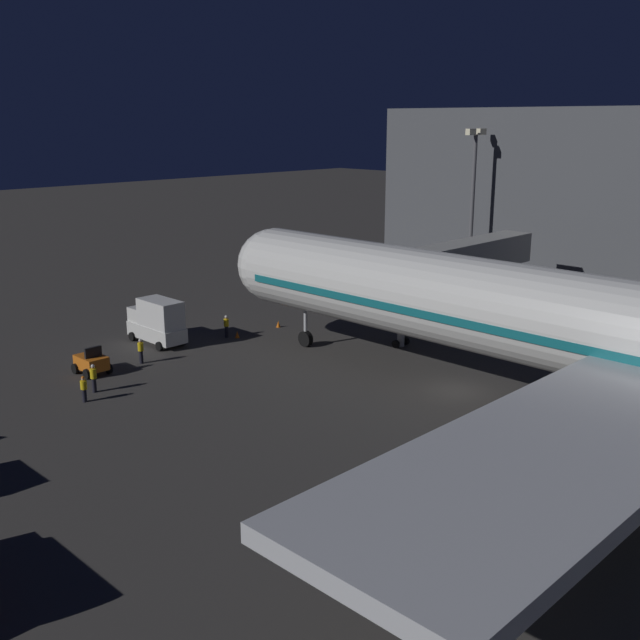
# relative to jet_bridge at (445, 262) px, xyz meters

# --- Properties ---
(ground_plane) EXTENTS (320.00, 320.00, 0.00)m
(ground_plane) POSITION_rel_jet_bridge_xyz_m (10.48, 8.62, -5.81)
(ground_plane) COLOR #383533
(jet_bridge) EXTENTS (19.18, 3.40, 7.35)m
(jet_bridge) POSITION_rel_jet_bridge_xyz_m (0.00, 0.00, 0.00)
(jet_bridge) COLOR #9E9E99
(jet_bridge) RESTS_ON ground_plane
(apron_floodlight_mast) EXTENTS (2.90, 0.50, 15.88)m
(apron_floodlight_mast) POSITION_rel_jet_bridge_xyz_m (-15.02, -7.58, 3.53)
(apron_floodlight_mast) COLOR #59595E
(apron_floodlight_mast) RESTS_ON ground_plane
(cargo_truck_aft) EXTENTS (2.36, 5.36, 3.53)m
(cargo_truck_aft) POSITION_rel_jet_bridge_xyz_m (17.91, -13.86, -4.03)
(cargo_truck_aft) COLOR silver
(cargo_truck_aft) RESTS_ON ground_plane
(baggage_tug_lead) EXTENTS (1.86, 2.29, 1.95)m
(baggage_tug_lead) POSITION_rel_jet_bridge_xyz_m (25.11, -10.98, -5.03)
(baggage_tug_lead) COLOR orange
(baggage_tug_lead) RESTS_ON ground_plane
(ground_crew_by_belt_loader) EXTENTS (0.40, 0.40, 1.86)m
(ground_crew_by_belt_loader) POSITION_rel_jet_bridge_xyz_m (26.83, -7.59, -4.79)
(ground_crew_by_belt_loader) COLOR black
(ground_crew_by_belt_loader) RESTS_ON ground_plane
(ground_crew_under_port_wing) EXTENTS (0.40, 0.40, 1.67)m
(ground_crew_under_port_wing) POSITION_rel_jet_bridge_xyz_m (28.11, -6.48, -4.90)
(ground_crew_under_port_wing) COLOR black
(ground_crew_under_port_wing) RESTS_ON ground_plane
(ground_crew_by_tug) EXTENTS (0.40, 0.40, 1.82)m
(ground_crew_by_tug) POSITION_rel_jet_bridge_xyz_m (21.54, -10.51, -4.81)
(ground_crew_by_tug) COLOR black
(ground_crew_by_tug) RESTS_ON ground_plane
(ground_crew_walking_aft) EXTENTS (0.40, 0.40, 1.79)m
(ground_crew_walking_aft) POSITION_rel_jet_bridge_xyz_m (13.16, -11.40, -4.82)
(ground_crew_walking_aft) COLOR black
(ground_crew_walking_aft) RESTS_ON ground_plane
(traffic_cone_nose_port) EXTENTS (0.36, 0.36, 0.55)m
(traffic_cone_nose_port) POSITION_rel_jet_bridge_xyz_m (8.28, -10.66, -5.54)
(traffic_cone_nose_port) COLOR orange
(traffic_cone_nose_port) RESTS_ON ground_plane
(traffic_cone_nose_starboard) EXTENTS (0.36, 0.36, 0.55)m
(traffic_cone_nose_starboard) POSITION_rel_jet_bridge_xyz_m (12.68, -10.66, -5.54)
(traffic_cone_nose_starboard) COLOR orange
(traffic_cone_nose_starboard) RESTS_ON ground_plane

